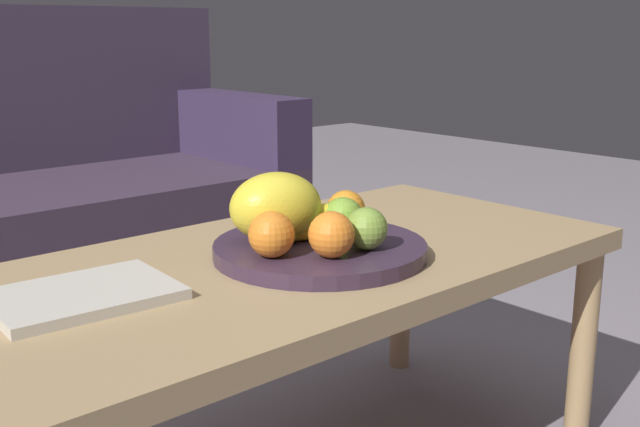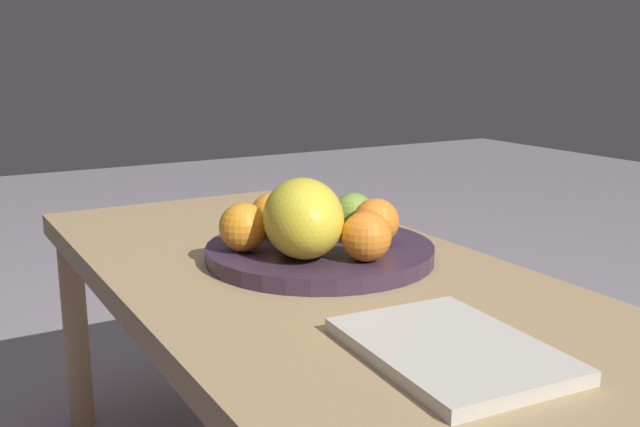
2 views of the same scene
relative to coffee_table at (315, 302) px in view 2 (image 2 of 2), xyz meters
name	(u,v)px [view 2 (image 2 of 2)]	position (x,y,z in m)	size (l,w,h in m)	color
coffee_table	(315,302)	(0.00, 0.00, 0.00)	(1.22, 0.57, 0.46)	tan
fruit_bowl	(320,252)	(0.05, -0.04, 0.06)	(0.36, 0.36, 0.03)	#38273B
melon_large_front	(303,218)	(0.00, 0.02, 0.13)	(0.16, 0.12, 0.12)	yellow
orange_front	(269,214)	(0.14, 0.00, 0.11)	(0.07, 0.07, 0.07)	orange
orange_left	(376,222)	(0.01, -0.11, 0.11)	(0.07, 0.07, 0.07)	orange
orange_right	(366,236)	(-0.06, -0.05, 0.11)	(0.07, 0.07, 0.07)	orange
orange_back	(243,227)	(0.07, 0.08, 0.11)	(0.07, 0.07, 0.07)	orange
apple_front	(353,214)	(0.08, -0.12, 0.11)	(0.07, 0.07, 0.07)	olive
apple_left	(307,216)	(0.10, -0.04, 0.11)	(0.07, 0.07, 0.07)	#7CAA35
banana_bunch	(302,231)	(0.05, -0.01, 0.10)	(0.17, 0.11, 0.06)	yellow
magazine	(450,349)	(-0.34, 0.03, 0.06)	(0.25, 0.18, 0.02)	beige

